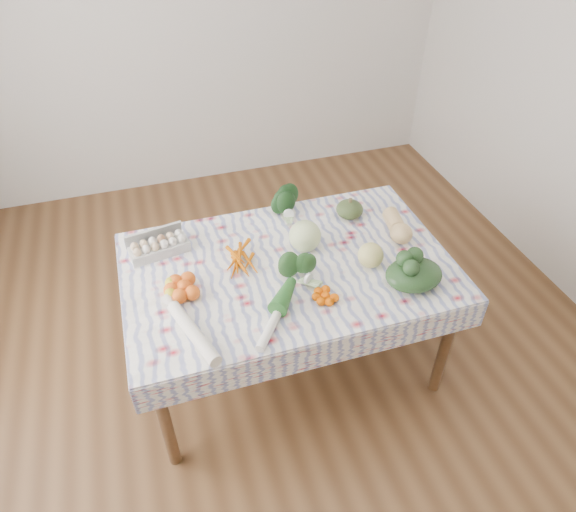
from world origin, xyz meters
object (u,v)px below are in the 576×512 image
Objects in this scene: kabocha_squash at (350,209)px; grapefruit at (371,255)px; butternut_squash at (397,225)px; cabbage at (305,236)px; egg_carton at (159,247)px; dining_table at (288,277)px.

grapefruit is (-0.06, -0.42, 0.01)m from kabocha_squash.
kabocha_squash is 1.18× the size of grapefruit.
cabbage is at bearing -173.47° from butternut_squash.
kabocha_squash is 0.60× the size of butternut_squash.
egg_carton is at bearing 165.57° from cabbage.
cabbage is at bearing -24.60° from egg_carton.
butternut_squash is (0.18, -0.23, 0.01)m from kabocha_squash.
kabocha_squash is at bearing 81.30° from grapefruit.
cabbage reaches higher than butternut_squash.
dining_table is 10.43× the size of kabocha_squash.
dining_table is at bearing 162.24° from grapefruit.
butternut_squash reaches higher than kabocha_squash.
grapefruit is (1.01, -0.41, 0.02)m from egg_carton.
butternut_squash is at bearing 38.43° from grapefruit.
kabocha_squash is 0.91× the size of cabbage.
dining_table is 5.25× the size of egg_carton.
dining_table is 0.69m from egg_carton.
dining_table is 6.24× the size of butternut_squash.
kabocha_squash is at bearing 30.57° from cabbage.
kabocha_squash reaches higher than egg_carton.
dining_table is at bearing -164.18° from butternut_squash.
butternut_squash is at bearing -3.01° from cabbage.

